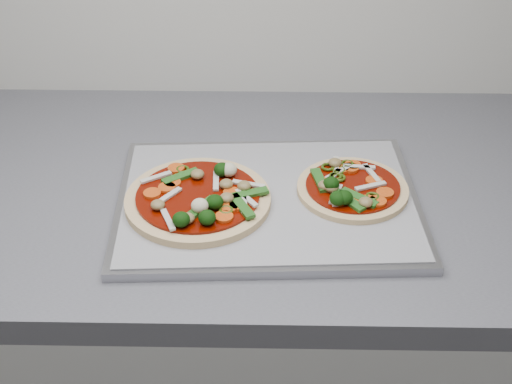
{
  "coord_description": "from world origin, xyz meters",
  "views": [
    {
      "loc": [
        -0.39,
        0.4,
        1.51
      ],
      "look_at": [
        -0.41,
        1.23,
        0.93
      ],
      "focal_mm": 50.0,
      "sensor_mm": 36.0,
      "label": 1
    }
  ],
  "objects": [
    {
      "name": "baking_tray",
      "position": [
        -0.39,
        1.24,
        0.91
      ],
      "size": [
        0.44,
        0.34,
        0.01
      ],
      "primitive_type": "cube",
      "rotation": [
        0.0,
        0.0,
        0.05
      ],
      "color": "#9D9DA2",
      "rests_on": "countertop"
    },
    {
      "name": "pizza_left",
      "position": [
        -0.49,
        1.22,
        0.93
      ],
      "size": [
        0.23,
        0.23,
        0.04
      ],
      "rotation": [
        0.0,
        0.0,
        -0.11
      ],
      "color": "#E6BD85",
      "rests_on": "parchment"
    },
    {
      "name": "pizza_right",
      "position": [
        -0.27,
        1.25,
        0.92
      ],
      "size": [
        0.22,
        0.22,
        0.03
      ],
      "rotation": [
        0.0,
        0.0,
        0.47
      ],
      "color": "#E6BD85",
      "rests_on": "parchment"
    },
    {
      "name": "parchment",
      "position": [
        -0.39,
        1.24,
        0.92
      ],
      "size": [
        0.43,
        0.32,
        0.0
      ],
      "primitive_type": "cube",
      "rotation": [
        0.0,
        0.0,
        0.05
      ],
      "color": "#99999D",
      "rests_on": "baking_tray"
    }
  ]
}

